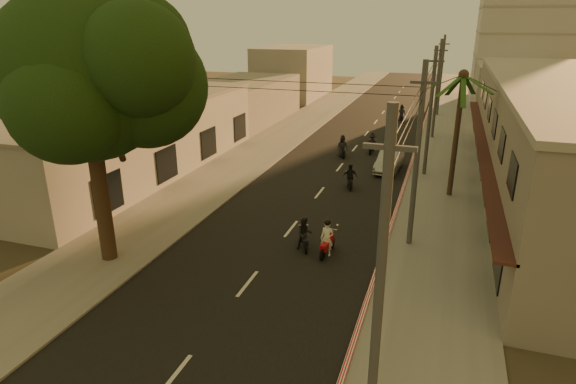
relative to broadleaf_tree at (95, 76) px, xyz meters
name	(u,v)px	position (x,y,z in m)	size (l,w,h in m)	color
ground	(228,309)	(6.61, -2.14, -8.48)	(160.00, 160.00, 0.00)	#383023
road	(340,167)	(6.61, 17.86, -8.47)	(10.00, 140.00, 0.02)	black
sidewalk_right	(443,176)	(14.11, 17.86, -8.42)	(5.00, 140.00, 0.12)	slate
sidewalk_left	(249,158)	(-0.89, 17.86, -8.42)	(5.00, 140.00, 0.12)	slate
curb_stripe	(401,195)	(11.71, 12.86, -8.38)	(0.20, 60.00, 0.20)	red
shophouse_row	(558,140)	(20.57, 15.86, -4.83)	(8.80, 34.20, 7.30)	gray
left_building	(132,138)	(-7.37, 11.86, -5.88)	(8.20, 24.20, 5.20)	gray
broadleaf_tree	(95,76)	(0.00, 0.00, 0.00)	(9.60, 8.70, 12.10)	black
palm_tree	(463,82)	(14.61, 13.86, -1.33)	(5.00, 5.00, 8.20)	black
utility_poles	(433,83)	(12.81, 17.86, -1.94)	(1.20, 48.26, 9.00)	#38383A
filler_right	(512,91)	(20.61, 42.86, -5.48)	(8.00, 14.00, 6.00)	gray
filler_left_near	(243,101)	(-7.39, 31.86, -6.28)	(8.00, 14.00, 4.40)	gray
filler_left_far	(293,72)	(-7.39, 49.86, -4.98)	(8.00, 14.00, 7.00)	gray
scooter_red	(327,239)	(9.17, 3.53, -7.66)	(0.78, 1.89, 1.86)	black
scooter_mid_a	(304,234)	(7.96, 3.83, -7.70)	(1.23, 1.61, 1.69)	black
scooter_mid_b	(350,177)	(8.27, 13.37, -7.69)	(1.18, 1.71, 1.73)	black
scooter_far_a	(342,147)	(6.14, 20.74, -7.63)	(1.24, 1.79, 1.85)	black
scooter_far_b	(372,144)	(8.24, 22.64, -7.65)	(1.14, 1.84, 1.81)	black
parked_car	(389,161)	(10.26, 18.18, -7.75)	(1.81, 4.47, 1.44)	#919499
scooter_far_c	(402,114)	(9.20, 36.98, -7.63)	(0.97, 1.91, 1.88)	black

